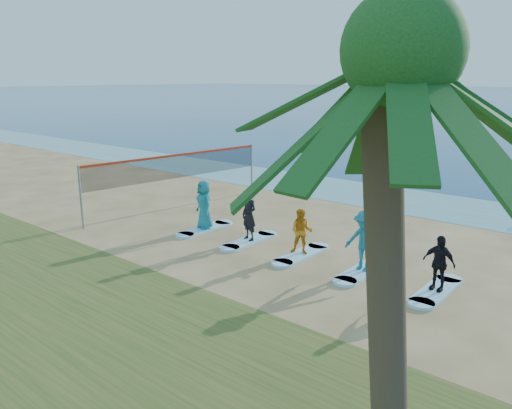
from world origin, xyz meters
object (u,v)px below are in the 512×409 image
Objects in this scene: surfboard_0 at (205,229)px; student_1 at (249,215)px; boat_offshore_a at (367,110)px; student_4 at (439,263)px; surfboard_2 at (301,255)px; surfboard_3 at (362,271)px; student_0 at (204,204)px; student_2 at (302,231)px; surfboard_4 at (436,291)px; surfboard_1 at (249,241)px; palm_tree at (402,55)px; volleyball_net at (177,167)px; student_3 at (364,241)px.

student_1 is at bearing 0.00° from surfboard_0.
boat_offshore_a is 77.95m from student_4.
surfboard_2 is at bearing -61.45° from boat_offshore_a.
student_4 is at bearing 0.00° from surfboard_3.
student_0 is 4.54m from student_2.
student_4 reaches higher than surfboard_2.
surfboard_1 is at bearing 180.00° from surfboard_4.
student_4 is at bearing 103.36° from palm_tree.
student_1 is at bearing 0.00° from surfboard_1.
surfboard_2 is at bearing 131.35° from palm_tree.
surfboard_0 is 2.27m from surfboard_1.
boat_offshore_a is 3.14× the size of surfboard_1.
boat_offshore_a is (-39.34, 75.29, -6.04)m from palm_tree.
student_1 is at bearing -15.81° from volleyball_net.
student_0 is (28.59, -68.24, 1.03)m from boat_offshore_a.
student_2 is at bearing 0.00° from surfboard_1.
volleyball_net is 4.10× the size of surfboard_4.
volleyball_net is at bearing 143.66° from student_2.
student_1 is at bearing 180.00° from surfboard_2.
surfboard_2 is 1.44× the size of student_2.
palm_tree is 1.06× the size of boat_offshore_a.
surfboard_0 is at bearing 180.00° from surfboard_3.
student_0 is at bearing 180.00° from surfboard_3.
student_0 is at bearing -174.79° from student_4.
surfboard_2 is at bearing 20.67° from student_0.
boat_offshore_a is at bearing 90.93° from student_2.
student_4 is at bearing 0.00° from surfboard_0.
palm_tree is 3.94× the size of student_3.
surfboard_4 is at bearing 0.00° from surfboard_3.
palm_tree is (14.04, -8.63, 4.14)m from volleyball_net.
palm_tree reaches higher than student_3.
student_3 is 2.27m from student_4.
surfboard_3 is at bearing -8.87° from volleyball_net.
volleyball_net is 10.39m from surfboard_3.
student_4 is at bearing 20.67° from student_0.
surfboard_1 is 2.41m from student_2.
surfboard_4 is (4.53, 0.00, -0.81)m from student_2.
student_3 is (4.53, 0.00, 0.01)m from student_1.
volleyball_net is 5.78× the size of student_4.
palm_tree is 3.32× the size of surfboard_4.
surfboard_0 is 1.41× the size of student_4.
volleyball_net reaches higher than student_1.
volleyball_net reaches higher than student_0.
student_4 reaches higher than surfboard_4.
surfboard_0 is at bearing 0.00° from student_0.
surfboard_0 is 1.17× the size of student_0.
palm_tree is 12.12m from student_1.
student_0 reaches higher than student_2.
palm_tree is 10.73m from student_2.
boat_offshore_a is at bearing 124.11° from student_4.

